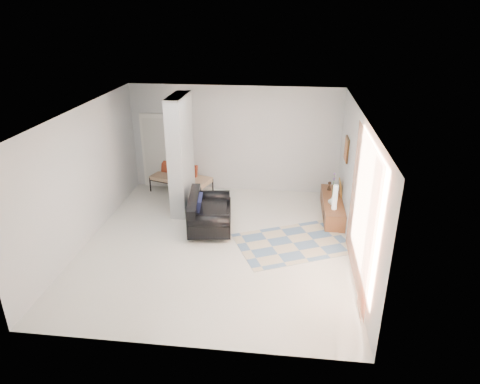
# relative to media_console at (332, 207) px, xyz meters

# --- Properties ---
(floor) EXTENTS (6.00, 6.00, 0.00)m
(floor) POSITION_rel_media_console_xyz_m (-2.52, -1.70, -0.20)
(floor) COLOR silver
(floor) RESTS_ON ground
(ceiling) EXTENTS (6.00, 6.00, 0.00)m
(ceiling) POSITION_rel_media_console_xyz_m (-2.52, -1.70, 2.60)
(ceiling) COLOR white
(ceiling) RESTS_ON wall_back
(wall_back) EXTENTS (6.00, 0.00, 6.00)m
(wall_back) POSITION_rel_media_console_xyz_m (-2.52, 1.30, 1.20)
(wall_back) COLOR silver
(wall_back) RESTS_ON ground
(wall_front) EXTENTS (6.00, 0.00, 6.00)m
(wall_front) POSITION_rel_media_console_xyz_m (-2.52, -4.70, 1.20)
(wall_front) COLOR silver
(wall_front) RESTS_ON ground
(wall_left) EXTENTS (0.00, 6.00, 6.00)m
(wall_left) POSITION_rel_media_console_xyz_m (-5.27, -1.70, 1.20)
(wall_left) COLOR silver
(wall_left) RESTS_ON ground
(wall_right) EXTENTS (0.00, 6.00, 6.00)m
(wall_right) POSITION_rel_media_console_xyz_m (0.23, -1.70, 1.20)
(wall_right) COLOR silver
(wall_right) RESTS_ON ground
(partition_column) EXTENTS (0.35, 1.20, 2.80)m
(partition_column) POSITION_rel_media_console_xyz_m (-3.62, -0.10, 1.20)
(partition_column) COLOR #A6ABAD
(partition_column) RESTS_ON floor
(hallway_door) EXTENTS (0.85, 0.06, 2.04)m
(hallway_door) POSITION_rel_media_console_xyz_m (-4.62, 1.26, 0.82)
(hallway_door) COLOR white
(hallway_door) RESTS_ON floor
(curtain) EXTENTS (0.00, 2.55, 2.55)m
(curtain) POSITION_rel_media_console_xyz_m (0.15, -2.85, 1.25)
(curtain) COLOR orange
(curtain) RESTS_ON wall_right
(wall_art) EXTENTS (0.04, 0.45, 0.55)m
(wall_art) POSITION_rel_media_console_xyz_m (0.20, -0.00, 1.45)
(wall_art) COLOR #3C2310
(wall_art) RESTS_ON wall_right
(media_console) EXTENTS (0.45, 1.86, 0.80)m
(media_console) POSITION_rel_media_console_xyz_m (0.00, 0.00, 0.00)
(media_console) COLOR brown
(media_console) RESTS_ON floor
(loveseat) EXTENTS (1.11, 1.67, 0.76)m
(loveseat) POSITION_rel_media_console_xyz_m (-2.85, -0.99, 0.15)
(loveseat) COLOR silver
(loveseat) RESTS_ON floor
(daybed) EXTENTS (1.73, 1.14, 0.77)m
(daybed) POSITION_rel_media_console_xyz_m (-3.94, 0.94, 0.22)
(daybed) COLOR black
(daybed) RESTS_ON floor
(area_rug) EXTENTS (2.72, 2.34, 0.01)m
(area_rug) POSITION_rel_media_console_xyz_m (-0.92, -1.50, -0.20)
(area_rug) COLOR #BFB192
(area_rug) RESTS_ON floor
(cylinder_lamp) EXTENTS (0.11, 0.11, 0.58)m
(cylinder_lamp) POSITION_rel_media_console_xyz_m (-0.02, -0.54, 0.49)
(cylinder_lamp) COLOR white
(cylinder_lamp) RESTS_ON media_console
(bronze_figurine) EXTENTS (0.13, 0.13, 0.22)m
(bronze_figurine) POSITION_rel_media_console_xyz_m (-0.05, 0.55, 0.31)
(bronze_figurine) COLOR black
(bronze_figurine) RESTS_ON media_console
(vase) EXTENTS (0.18, 0.18, 0.18)m
(vase) POSITION_rel_media_console_xyz_m (-0.05, -0.28, 0.29)
(vase) COLOR white
(vase) RESTS_ON media_console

